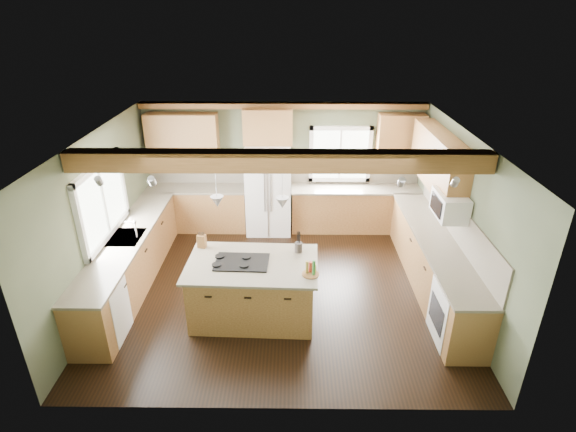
{
  "coord_description": "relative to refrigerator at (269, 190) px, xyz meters",
  "views": [
    {
      "loc": [
        0.18,
        -6.3,
        4.33
      ],
      "look_at": [
        0.11,
        0.3,
        1.19
      ],
      "focal_mm": 28.0,
      "sensor_mm": 36.0,
      "label": 1
    }
  ],
  "objects": [
    {
      "name": "cooktop",
      "position": [
        -0.25,
        -2.84,
        0.03
      ],
      "size": [
        0.79,
        0.54,
        0.02
      ],
      "primitive_type": "cube",
      "rotation": [
        0.0,
        0.0,
        -0.04
      ],
      "color": "black",
      "rests_on": "island_top"
    },
    {
      "name": "upper_cab_back_left",
      "position": [
        -1.69,
        0.21,
        1.05
      ],
      "size": [
        1.4,
        0.35,
        0.9
      ],
      "primitive_type": "cube",
      "color": "brown",
      "rests_on": "wall_back"
    },
    {
      "name": "floor",
      "position": [
        0.3,
        -2.12,
        -0.9
      ],
      "size": [
        5.6,
        5.6,
        0.0
      ],
      "primitive_type": "plane",
      "color": "black",
      "rests_on": "ground"
    },
    {
      "name": "window_left",
      "position": [
        -2.48,
        -2.07,
        0.65
      ],
      "size": [
        0.04,
        1.6,
        1.05
      ],
      "primitive_type": "cube",
      "color": "white",
      "rests_on": "wall_left"
    },
    {
      "name": "pendant_left",
      "position": [
        -0.54,
        -2.83,
        0.98
      ],
      "size": [
        0.18,
        0.18,
        0.16
      ],
      "primitive_type": "cone",
      "rotation": [
        3.14,
        0.0,
        0.0
      ],
      "color": "#B2B2B7",
      "rests_on": "ceiling"
    },
    {
      "name": "window_back",
      "position": [
        1.45,
        0.36,
        0.65
      ],
      "size": [
        1.1,
        0.04,
        1.0
      ],
      "primitive_type": "cube",
      "color": "white",
      "rests_on": "wall_back"
    },
    {
      "name": "island_top",
      "position": [
        -0.1,
        -2.85,
        0.0
      ],
      "size": [
        1.94,
        1.28,
        0.04
      ],
      "primitive_type": "cube",
      "rotation": [
        0.0,
        0.0,
        -0.04
      ],
      "color": "#4E4539",
      "rests_on": "island"
    },
    {
      "name": "counter_left",
      "position": [
        -2.2,
        -2.07,
        0.0
      ],
      "size": [
        0.64,
        3.74,
        0.04
      ],
      "primitive_type": "cube",
      "color": "#4E4539",
      "rests_on": "base_cab_left"
    },
    {
      "name": "sink",
      "position": [
        -2.2,
        -2.07,
        0.01
      ],
      "size": [
        0.5,
        0.65,
        0.03
      ],
      "primitive_type": "cube",
      "color": "#262628",
      "rests_on": "counter_left"
    },
    {
      "name": "counter_back_left",
      "position": [
        -1.49,
        0.08,
        0.0
      ],
      "size": [
        2.06,
        0.64,
        0.04
      ],
      "primitive_type": "cube",
      "color": "#4E4539",
      "rests_on": "base_cab_back_left"
    },
    {
      "name": "bottle_tray",
      "position": [
        0.74,
        -3.15,
        0.13
      ],
      "size": [
        0.28,
        0.28,
        0.22
      ],
      "primitive_type": null,
      "rotation": [
        0.0,
        0.0,
        -0.15
      ],
      "color": "brown",
      "rests_on": "island_top"
    },
    {
      "name": "upper_cab_right",
      "position": [
        2.92,
        -1.22,
        1.05
      ],
      "size": [
        0.35,
        2.2,
        0.9
      ],
      "primitive_type": "cube",
      "color": "brown",
      "rests_on": "wall_right"
    },
    {
      "name": "backsplash_back",
      "position": [
        0.3,
        0.36,
        0.31
      ],
      "size": [
        5.58,
        0.03,
        0.58
      ],
      "primitive_type": "cube",
      "color": "brown",
      "rests_on": "wall_back"
    },
    {
      "name": "wall_back",
      "position": [
        0.3,
        0.38,
        0.4
      ],
      "size": [
        5.6,
        0.0,
        5.6
      ],
      "primitive_type": "plane",
      "rotation": [
        1.57,
        0.0,
        0.0
      ],
      "color": "#454F38",
      "rests_on": "ground"
    },
    {
      "name": "knife_block",
      "position": [
        -0.91,
        -2.39,
        0.13
      ],
      "size": [
        0.14,
        0.12,
        0.21
      ],
      "primitive_type": "cube",
      "rotation": [
        0.0,
        0.0,
        -0.2
      ],
      "color": "brown",
      "rests_on": "island_top"
    },
    {
      "name": "backsplash_right",
      "position": [
        3.08,
        -2.07,
        0.31
      ],
      "size": [
        0.03,
        3.7,
        0.58
      ],
      "primitive_type": "cube",
      "color": "brown",
      "rests_on": "wall_right"
    },
    {
      "name": "wall_right",
      "position": [
        3.1,
        -2.12,
        0.4
      ],
      "size": [
        0.0,
        5.0,
        5.0
      ],
      "primitive_type": "plane",
      "rotation": [
        1.57,
        0.0,
        -1.57
      ],
      "color": "#454F38",
      "rests_on": "ground"
    },
    {
      "name": "counter_back_right",
      "position": [
        1.79,
        0.08,
        0.0
      ],
      "size": [
        2.66,
        0.64,
        0.04
      ],
      "primitive_type": "cube",
      "color": "#4E4539",
      "rests_on": "base_cab_back_right"
    },
    {
      "name": "base_cab_back_left",
      "position": [
        -1.49,
        0.08,
        -0.46
      ],
      "size": [
        2.02,
        0.6,
        0.88
      ],
      "primitive_type": "cube",
      "color": "brown",
      "rests_on": "floor"
    },
    {
      "name": "oven",
      "position": [
        2.79,
        -3.37,
        -0.47
      ],
      "size": [
        0.6,
        0.72,
        0.84
      ],
      "primitive_type": "cube",
      "color": "white",
      "rests_on": "floor"
    },
    {
      "name": "ceiling",
      "position": [
        0.3,
        -2.12,
        1.7
      ],
      "size": [
        5.6,
        5.6,
        0.0
      ],
      "primitive_type": "plane",
      "rotation": [
        3.14,
        0.0,
        0.0
      ],
      "color": "silver",
      "rests_on": "wall_back"
    },
    {
      "name": "upper_cab_over_fridge",
      "position": [
        -0.0,
        0.21,
        1.25
      ],
      "size": [
        0.96,
        0.35,
        0.7
      ],
      "primitive_type": "cube",
      "color": "brown",
      "rests_on": "wall_back"
    },
    {
      "name": "dishwasher",
      "position": [
        -2.19,
        -3.37,
        -0.47
      ],
      "size": [
        0.6,
        0.6,
        0.84
      ],
      "primitive_type": "cube",
      "color": "white",
      "rests_on": "floor"
    },
    {
      "name": "island",
      "position": [
        -0.1,
        -2.85,
        -0.46
      ],
      "size": [
        1.82,
        1.16,
        0.88
      ],
      "primitive_type": "cube",
      "rotation": [
        0.0,
        0.0,
        -0.04
      ],
      "color": "brown",
      "rests_on": "floor"
    },
    {
      "name": "base_cab_back_right",
      "position": [
        1.79,
        0.08,
        -0.46
      ],
      "size": [
        2.62,
        0.6,
        0.88
      ],
      "primitive_type": "cube",
      "color": "brown",
      "rests_on": "floor"
    },
    {
      "name": "base_cab_left",
      "position": [
        -2.2,
        -2.07,
        -0.46
      ],
      "size": [
        0.6,
        3.7,
        0.88
      ],
      "primitive_type": "cube",
      "color": "brown",
      "rests_on": "floor"
    },
    {
      "name": "utensil_crock",
      "position": [
        0.58,
        -2.52,
        0.1
      ],
      "size": [
        0.13,
        0.13,
        0.15
      ],
      "primitive_type": "cylinder",
      "rotation": [
        0.0,
        0.0,
        0.17
      ],
      "color": "#3B352F",
      "rests_on": "island_top"
    },
    {
      "name": "ceiling_beam",
      "position": [
        0.3,
        -2.85,
        1.57
      ],
      "size": [
        5.55,
        0.26,
        0.26
      ],
      "primitive_type": "cube",
      "color": "brown",
      "rests_on": "ceiling"
    },
    {
      "name": "counter_right",
      "position": [
        2.8,
        -2.07,
        0.0
      ],
      "size": [
        0.64,
        3.74,
        0.04
      ],
      "primitive_type": "cube",
      "color": "#4E4539",
      "rests_on": "base_cab_right"
    },
    {
      "name": "soffit_trim",
      "position": [
        0.3,
        0.28,
        1.64
      ],
      "size": [
        5.55,
        0.2,
        0.1
      ],
      "primitive_type": "cube",
      "color": "brown",
      "rests_on": "ceiling"
    },
    {
      "name": "pendant_right",
      "position": [
        0.34,
        -2.87,
        0.98
      ],
      "size": [
        0.18,
        0.18,
        0.16
      ],
      "primitive_type": "cone",
      "rotation": [
        3.14,
        0.0,
        0.0
      ],
      "color": "#B2B2B7",
      "rests_on": "ceiling"
    },
    {
      "name": "wall_left",
      "position": [
        -2.5,
        -2.12,
        0.4
      ],
      "size": [
        0.0,
        5.0,
        5.0
      ],
      "primitive_type": "plane",
      "rotation": [
        1.57,
        0.0,
        1.57
      ],
      "color": "#454F38",
      "rests_on": "ground"
    },
    {
      "name": "microwave",
      "position": [
        2.88,
        -2.17,
        0.65
      ],
      "size": [
        0.4,
        0.7,
        0.38
      ],
      "primitive_type": "cube",
      "color": "white",
      "rests_on": "wall_right"
    },
    {
      "name": "faucet",
      "position": [
        -2.02,
        -2.07,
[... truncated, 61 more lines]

